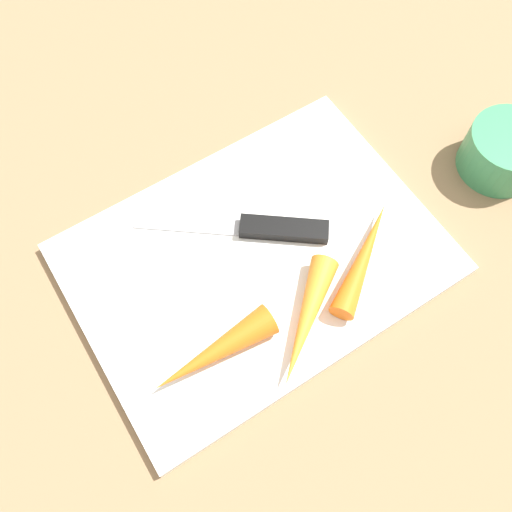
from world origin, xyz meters
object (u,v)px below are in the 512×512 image
object	(u,v)px
cutting_board	(256,259)
small_bowl	(504,152)
carrot_medium	(303,323)
knife	(271,228)
carrot_shortest	(214,353)
carrot_longest	(364,257)

from	to	relation	value
cutting_board	small_bowl	world-z (taller)	small_bowl
cutting_board	carrot_medium	world-z (taller)	carrot_medium
cutting_board	knife	xyz separation A→B (m)	(0.03, 0.02, 0.01)
carrot_medium	carrot_shortest	world-z (taller)	carrot_shortest
carrot_longest	knife	bearing A→B (deg)	92.87
carrot_shortest	cutting_board	bearing A→B (deg)	-142.65
cutting_board	carrot_medium	distance (m)	0.09
carrot_shortest	small_bowl	xyz separation A→B (m)	(0.38, 0.02, -0.00)
carrot_medium	carrot_shortest	xyz separation A→B (m)	(-0.08, 0.02, 0.00)
carrot_medium	carrot_longest	bearing A→B (deg)	156.58
carrot_medium	small_bowl	xyz separation A→B (m)	(0.29, 0.04, -0.00)
cutting_board	carrot_medium	xyz separation A→B (m)	(-0.00, -0.09, 0.02)
cutting_board	small_bowl	xyz separation A→B (m)	(0.29, -0.04, 0.02)
carrot_medium	carrot_shortest	distance (m)	0.09
cutting_board	carrot_shortest	size ratio (longest dim) A/B	2.98
carrot_longest	small_bowl	xyz separation A→B (m)	(0.20, 0.02, 0.00)
knife	carrot_longest	bearing A→B (deg)	163.88
carrot_longest	cutting_board	bearing A→B (deg)	110.37
carrot_shortest	small_bowl	world-z (taller)	small_bowl
cutting_board	small_bowl	distance (m)	0.29
knife	cutting_board	bearing A→B (deg)	67.00
cutting_board	carrot_longest	bearing A→B (deg)	-36.20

